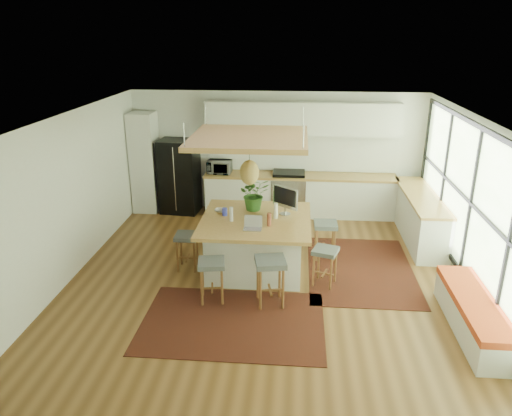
# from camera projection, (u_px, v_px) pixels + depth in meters

# --- Properties ---
(floor) EXTENTS (7.00, 7.00, 0.00)m
(floor) POSITION_uv_depth(u_px,v_px,m) (265.00, 280.00, 8.15)
(floor) COLOR brown
(floor) RESTS_ON ground
(ceiling) EXTENTS (7.00, 7.00, 0.00)m
(ceiling) POSITION_uv_depth(u_px,v_px,m) (267.00, 119.00, 7.22)
(ceiling) COLOR white
(ceiling) RESTS_ON ground
(wall_back) EXTENTS (6.50, 0.00, 6.50)m
(wall_back) POSITION_uv_depth(u_px,v_px,m) (276.00, 152.00, 10.96)
(wall_back) COLOR silver
(wall_back) RESTS_ON ground
(wall_front) EXTENTS (6.50, 0.00, 6.50)m
(wall_front) POSITION_uv_depth(u_px,v_px,m) (240.00, 334.00, 4.41)
(wall_front) COLOR silver
(wall_front) RESTS_ON ground
(wall_left) EXTENTS (0.00, 7.00, 7.00)m
(wall_left) POSITION_uv_depth(u_px,v_px,m) (68.00, 199.00, 7.95)
(wall_left) COLOR silver
(wall_left) RESTS_ON ground
(wall_right) EXTENTS (0.00, 7.00, 7.00)m
(wall_right) POSITION_uv_depth(u_px,v_px,m) (478.00, 211.00, 7.42)
(wall_right) COLOR silver
(wall_right) RESTS_ON ground
(window_wall) EXTENTS (0.10, 6.20, 2.60)m
(window_wall) POSITION_uv_depth(u_px,v_px,m) (477.00, 207.00, 7.41)
(window_wall) COLOR black
(window_wall) RESTS_ON wall_right
(pantry) EXTENTS (0.55, 0.60, 2.25)m
(pantry) POSITION_uv_depth(u_px,v_px,m) (145.00, 163.00, 10.98)
(pantry) COLOR silver
(pantry) RESTS_ON floor
(back_counter_base) EXTENTS (4.20, 0.60, 0.88)m
(back_counter_base) POSITION_uv_depth(u_px,v_px,m) (300.00, 196.00, 10.93)
(back_counter_base) COLOR silver
(back_counter_base) RESTS_ON floor
(back_counter_top) EXTENTS (4.24, 0.64, 0.05)m
(back_counter_top) POSITION_uv_depth(u_px,v_px,m) (300.00, 176.00, 10.77)
(back_counter_top) COLOR olive
(back_counter_top) RESTS_ON back_counter_base
(backsplash) EXTENTS (4.20, 0.02, 0.80)m
(backsplash) POSITION_uv_depth(u_px,v_px,m) (301.00, 153.00, 10.90)
(backsplash) COLOR white
(backsplash) RESTS_ON wall_back
(upper_cabinets) EXTENTS (4.20, 0.34, 0.70)m
(upper_cabinets) POSITION_uv_depth(u_px,v_px,m) (302.00, 118.00, 10.47)
(upper_cabinets) COLOR silver
(upper_cabinets) RESTS_ON wall_back
(range) EXTENTS (0.76, 0.62, 1.00)m
(range) POSITION_uv_depth(u_px,v_px,m) (288.00, 193.00, 10.93)
(range) COLOR #A5A5AA
(range) RESTS_ON floor
(right_counter_base) EXTENTS (0.60, 2.50, 0.88)m
(right_counter_base) POSITION_uv_depth(u_px,v_px,m) (420.00, 218.00, 9.63)
(right_counter_base) COLOR silver
(right_counter_base) RESTS_ON floor
(right_counter_top) EXTENTS (0.64, 2.54, 0.05)m
(right_counter_top) POSITION_uv_depth(u_px,v_px,m) (423.00, 196.00, 9.47)
(right_counter_top) COLOR olive
(right_counter_top) RESTS_ON right_counter_base
(window_bench) EXTENTS (0.52, 2.00, 0.50)m
(window_bench) POSITION_uv_depth(u_px,v_px,m) (473.00, 315.00, 6.70)
(window_bench) COLOR silver
(window_bench) RESTS_ON floor
(ceiling_panel) EXTENTS (1.86, 1.86, 0.80)m
(ceiling_panel) POSITION_uv_depth(u_px,v_px,m) (249.00, 155.00, 7.84)
(ceiling_panel) COLOR olive
(ceiling_panel) RESTS_ON ceiling
(rug_near) EXTENTS (2.60, 1.80, 0.01)m
(rug_near) POSITION_uv_depth(u_px,v_px,m) (233.00, 322.00, 6.98)
(rug_near) COLOR black
(rug_near) RESTS_ON floor
(rug_right) EXTENTS (1.80, 2.60, 0.01)m
(rug_right) POSITION_uv_depth(u_px,v_px,m) (360.00, 269.00, 8.52)
(rug_right) COLOR black
(rug_right) RESTS_ON floor
(fridge) EXTENTS (0.88, 0.72, 1.67)m
(fridge) POSITION_uv_depth(u_px,v_px,m) (179.00, 172.00, 10.96)
(fridge) COLOR black
(fridge) RESTS_ON floor
(island) EXTENTS (1.85, 1.85, 0.93)m
(island) POSITION_uv_depth(u_px,v_px,m) (256.00, 244.00, 8.42)
(island) COLOR olive
(island) RESTS_ON floor
(stool_near_left) EXTENTS (0.46, 0.46, 0.67)m
(stool_near_left) POSITION_uv_depth(u_px,v_px,m) (212.00, 280.00, 7.43)
(stool_near_left) COLOR #454B4D
(stool_near_left) RESTS_ON floor
(stool_near_right) EXTENTS (0.52, 0.52, 0.75)m
(stool_near_right) POSITION_uv_depth(u_px,v_px,m) (270.00, 283.00, 7.33)
(stool_near_right) COLOR #454B4D
(stool_near_right) RESTS_ON floor
(stool_right_front) EXTENTS (0.48, 0.48, 0.64)m
(stool_right_front) POSITION_uv_depth(u_px,v_px,m) (325.00, 265.00, 7.90)
(stool_right_front) COLOR #454B4D
(stool_right_front) RESTS_ON floor
(stool_right_back) EXTENTS (0.42, 0.42, 0.69)m
(stool_right_back) POSITION_uv_depth(u_px,v_px,m) (325.00, 240.00, 8.84)
(stool_right_back) COLOR #454B4D
(stool_right_back) RESTS_ON floor
(stool_left_side) EXTENTS (0.39, 0.39, 0.65)m
(stool_left_side) POSITION_uv_depth(u_px,v_px,m) (187.00, 250.00, 8.44)
(stool_left_side) COLOR #454B4D
(stool_left_side) RESTS_ON floor
(laptop) EXTENTS (0.30, 0.32, 0.22)m
(laptop) POSITION_uv_depth(u_px,v_px,m) (253.00, 222.00, 7.77)
(laptop) COLOR #A5A5AA
(laptop) RESTS_ON island
(monitor) EXTENTS (0.54, 0.50, 0.50)m
(monitor) POSITION_uv_depth(u_px,v_px,m) (285.00, 200.00, 8.36)
(monitor) COLOR #A5A5AA
(monitor) RESTS_ON island
(microwave) EXTENTS (0.54, 0.32, 0.35)m
(microwave) POSITION_uv_depth(u_px,v_px,m) (219.00, 165.00, 10.84)
(microwave) COLOR #A5A5AA
(microwave) RESTS_ON back_counter_top
(island_plant) EXTENTS (0.67, 0.71, 0.46)m
(island_plant) POSITION_uv_depth(u_px,v_px,m) (254.00, 197.00, 8.59)
(island_plant) COLOR #1E4C19
(island_plant) RESTS_ON island
(island_bowl) EXTENTS (0.22, 0.22, 0.05)m
(island_bowl) POSITION_uv_depth(u_px,v_px,m) (220.00, 210.00, 8.56)
(island_bowl) COLOR white
(island_bowl) RESTS_ON island
(island_bottle_0) EXTENTS (0.07, 0.07, 0.19)m
(island_bottle_0) POSITION_uv_depth(u_px,v_px,m) (224.00, 210.00, 8.36)
(island_bottle_0) COLOR blue
(island_bottle_0) RESTS_ON island
(island_bottle_1) EXTENTS (0.07, 0.07, 0.19)m
(island_bottle_1) POSITION_uv_depth(u_px,v_px,m) (231.00, 216.00, 8.12)
(island_bottle_1) COLOR silver
(island_bottle_1) RESTS_ON island
(island_bottle_2) EXTENTS (0.07, 0.07, 0.19)m
(island_bottle_2) POSITION_uv_depth(u_px,v_px,m) (270.00, 220.00, 7.92)
(island_bottle_2) COLOR brown
(island_bottle_2) RESTS_ON island
(island_bottle_3) EXTENTS (0.07, 0.07, 0.19)m
(island_bottle_3) POSITION_uv_depth(u_px,v_px,m) (277.00, 213.00, 8.24)
(island_bottle_3) COLOR white
(island_bottle_3) RESTS_ON island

